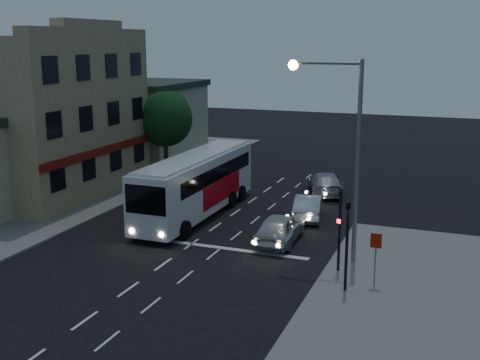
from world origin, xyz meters
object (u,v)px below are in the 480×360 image
at_px(car_sedan_a, 308,206).
at_px(streetlight, 344,138).
at_px(tour_bus, 196,183).
at_px(traffic_signal_main, 340,220).
at_px(regulatory_sign, 376,250).
at_px(traffic_signal_side, 347,235).
at_px(car_sedan_b, 325,183).
at_px(street_tree, 165,117).
at_px(car_suv, 280,228).

height_order(car_sedan_a, streetlight, streetlight).
distance_m(tour_bus, traffic_signal_main, 11.16).
xyz_separation_m(traffic_signal_main, regulatory_sign, (1.70, -1.01, -0.82)).
relative_size(traffic_signal_side, regulatory_sign, 1.86).
xyz_separation_m(tour_bus, traffic_signal_main, (9.48, -5.87, 0.49)).
xyz_separation_m(car_sedan_b, street_tree, (-12.11, 0.69, 3.79)).
bearing_deg(car_suv, tour_bus, -27.10).
distance_m(traffic_signal_main, traffic_signal_side, 2.10).
height_order(car_suv, car_sedan_a, car_suv).
bearing_deg(tour_bus, car_suv, -25.41).
xyz_separation_m(car_suv, street_tree, (-12.23, 11.22, 3.75)).
bearing_deg(car_sedan_a, regulatory_sign, 109.64).
bearing_deg(streetlight, car_suv, 154.28).
bearing_deg(streetlight, regulatory_sign, -51.25).
height_order(car_suv, traffic_signal_main, traffic_signal_main).
relative_size(tour_bus, car_sedan_b, 2.38).
bearing_deg(car_suv, traffic_signal_side, 129.19).
height_order(car_sedan_b, regulatory_sign, regulatory_sign).
relative_size(tour_bus, car_sedan_a, 2.79).
bearing_deg(car_sedan_b, streetlight, 86.51).
bearing_deg(regulatory_sign, car_suv, 142.58).
bearing_deg(traffic_signal_side, car_sedan_b, 105.80).
xyz_separation_m(tour_bus, street_tree, (-6.33, 8.38, 2.57)).
distance_m(car_sedan_b, regulatory_sign, 15.57).
bearing_deg(tour_bus, streetlight, -25.40).
bearing_deg(regulatory_sign, traffic_signal_main, 149.16).
xyz_separation_m(car_sedan_b, regulatory_sign, (5.40, -14.57, 0.89)).
bearing_deg(traffic_signal_side, street_tree, 135.50).
bearing_deg(traffic_signal_main, regulatory_sign, -30.84).
distance_m(tour_bus, street_tree, 10.81).
relative_size(car_sedan_a, car_sedan_b, 0.86).
relative_size(traffic_signal_side, street_tree, 0.66).
bearing_deg(regulatory_sign, tour_bus, 148.38).
relative_size(traffic_signal_main, street_tree, 0.66).
bearing_deg(car_sedan_b, tour_bus, 33.76).
xyz_separation_m(traffic_signal_side, regulatory_sign, (1.00, 0.96, -0.82)).
height_order(tour_bus, car_suv, tour_bus).
distance_m(regulatory_sign, street_tree, 23.40).
bearing_deg(street_tree, car_sedan_a, -27.71).
bearing_deg(car_sedan_a, traffic_signal_side, 102.25).
bearing_deg(car_sedan_a, streetlight, 105.72).
bearing_deg(traffic_signal_side, streetlight, 105.70).
bearing_deg(car_sedan_a, traffic_signal_main, 103.02).
distance_m(traffic_signal_main, street_tree, 21.38).
height_order(tour_bus, car_sedan_a, tour_bus).
bearing_deg(traffic_signal_main, car_sedan_a, 113.35).
bearing_deg(traffic_signal_side, tour_bus, 142.37).
bearing_deg(tour_bus, car_sedan_a, 16.78).
height_order(tour_bus, traffic_signal_main, traffic_signal_main).
xyz_separation_m(traffic_signal_main, street_tree, (-15.81, 14.25, 2.08)).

